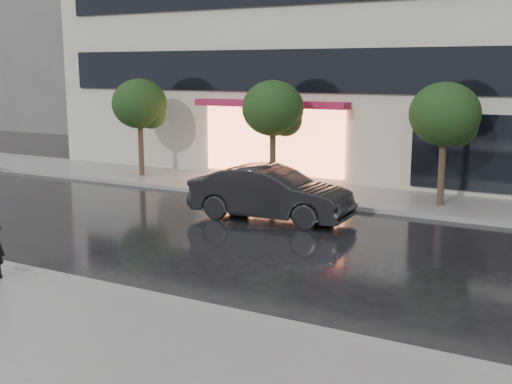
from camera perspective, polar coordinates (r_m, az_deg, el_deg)
The scene contains 10 objects.
ground at distance 13.47m, azimuth -7.00°, elevation -8.17°, with size 120.00×120.00×0.00m, color black.
sidewalk_near at distance 11.17m, azimuth -17.06°, elevation -12.39°, with size 60.00×4.50×0.12m, color slate.
sidewalk_far at distance 22.28m, azimuth 8.64°, elevation -0.39°, with size 60.00×3.50×0.12m, color slate.
curb_near at distance 12.70m, azimuth -9.68°, elevation -9.12°, with size 60.00×0.25×0.14m, color gray.
curb_far at distance 20.67m, azimuth 6.94°, elevation -1.20°, with size 60.00×0.25×0.14m, color gray.
bg_building_left at distance 50.80m, azimuth -15.79°, elevation 12.37°, with size 14.00×10.00×12.00m, color #59544F.
tree_far_west at distance 26.18m, azimuth -10.16°, elevation 7.56°, with size 2.20×2.20×3.99m.
tree_mid_west at distance 22.88m, azimuth 1.69°, elevation 7.26°, with size 2.20×2.20×3.99m.
tree_mid_east at distance 20.83m, azimuth 16.61°, elevation 6.45°, with size 2.20×2.20×3.99m.
parked_car at distance 18.80m, azimuth 1.32°, elevation -0.10°, with size 1.67×4.79×1.58m, color black.
Camera 1 is at (7.54, -10.26, 4.40)m, focal length 45.00 mm.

